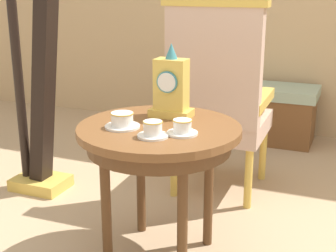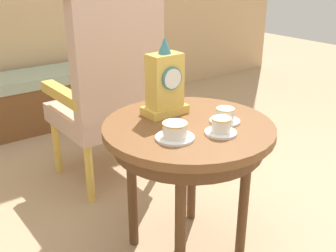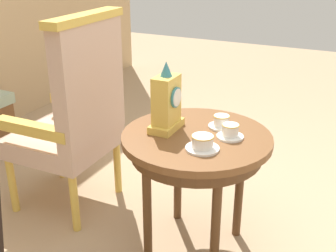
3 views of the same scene
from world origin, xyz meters
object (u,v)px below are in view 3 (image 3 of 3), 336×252
Objects in this scene: mantel_clock at (167,103)px; armchair at (75,113)px; side_table at (196,149)px; teacup_center at (221,122)px; teacup_left at (203,143)px; teacup_right at (230,132)px.

armchair is at bearing 85.23° from mantel_clock.
side_table is 0.18m from teacup_center.
armchair reaches higher than teacup_center.
mantel_clock is at bearing -94.77° from armchair.
teacup_right is at bearing -21.72° from teacup_left.
side_table is at bearing -93.33° from armchair.
teacup_right is (0.04, -0.15, 0.11)m from side_table.
teacup_right is at bearing -90.37° from armchair.
teacup_center is (0.10, 0.08, -0.00)m from teacup_right.
teacup_right is at bearing -140.40° from teacup_center.
teacup_center is at bearing -58.25° from mantel_clock.
armchair is at bearing 96.33° from teacup_center.
teacup_right is (0.17, -0.07, -0.00)m from teacup_left.
mantel_clock is 0.62m from armchair.
armchair reaches higher than teacup_left.
side_table is 0.62× the size of armchair.
side_table is 0.75m from armchair.
teacup_center is at bearing -83.67° from armchair.
teacup_right reaches higher than side_table.
armchair reaches higher than mantel_clock.
mantel_clock is at bearing 98.09° from teacup_right.
mantel_clock is at bearing 121.75° from teacup_center.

